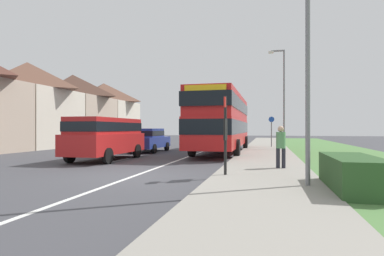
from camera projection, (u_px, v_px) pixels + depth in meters
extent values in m
plane|color=#424247|center=(133.00, 176.00, 10.13)|extent=(120.00, 120.00, 0.00)
cube|color=silver|center=(191.00, 156.00, 17.91)|extent=(0.14, 60.00, 0.01)
cube|color=gray|center=(265.00, 160.00, 14.97)|extent=(3.20, 68.00, 0.12)
cube|color=#517F42|center=(363.00, 162.00, 13.95)|extent=(6.00, 68.00, 0.08)
cube|color=#2D5128|center=(353.00, 175.00, 7.48)|extent=(1.10, 2.90, 0.90)
cube|color=red|center=(222.00, 132.00, 20.04)|extent=(2.50, 11.47, 1.65)
cube|color=red|center=(222.00, 108.00, 20.04)|extent=(2.45, 11.24, 1.55)
cube|color=black|center=(222.00, 127.00, 20.04)|extent=(2.52, 11.53, 0.76)
cube|color=black|center=(222.00, 107.00, 20.04)|extent=(2.52, 11.53, 0.72)
cube|color=gold|center=(205.00, 89.00, 14.53)|extent=(2.00, 0.08, 0.44)
cylinder|color=black|center=(213.00, 142.00, 23.79)|extent=(0.30, 1.00, 1.00)
cylinder|color=black|center=(245.00, 143.00, 23.20)|extent=(0.30, 1.00, 1.00)
cylinder|color=black|center=(192.00, 148.00, 17.27)|extent=(0.30, 1.00, 1.00)
cylinder|color=black|center=(237.00, 148.00, 16.68)|extent=(0.30, 1.00, 1.00)
cube|color=#B21E1E|center=(106.00, 143.00, 15.42)|extent=(1.95, 5.12, 0.95)
cube|color=#B21E1E|center=(106.00, 126.00, 15.42)|extent=(1.72, 4.71, 0.78)
cube|color=black|center=(106.00, 127.00, 15.42)|extent=(1.75, 4.76, 0.44)
cylinder|color=black|center=(105.00, 150.00, 17.19)|extent=(0.20, 0.72, 0.72)
cylinder|color=black|center=(137.00, 151.00, 16.73)|extent=(0.20, 0.72, 0.72)
cylinder|color=black|center=(70.00, 155.00, 14.10)|extent=(0.20, 0.72, 0.72)
cylinder|color=black|center=(108.00, 156.00, 13.65)|extent=(0.20, 0.72, 0.72)
cube|color=navy|center=(149.00, 142.00, 20.84)|extent=(1.72, 4.13, 0.70)
cube|color=navy|center=(148.00, 133.00, 20.64)|extent=(1.51, 2.27, 0.57)
cube|color=black|center=(148.00, 133.00, 20.64)|extent=(1.55, 2.29, 0.32)
cylinder|color=black|center=(145.00, 146.00, 22.29)|extent=(0.20, 0.60, 0.60)
cylinder|color=black|center=(167.00, 146.00, 21.89)|extent=(0.20, 0.60, 0.60)
cylinder|color=black|center=(129.00, 148.00, 19.80)|extent=(0.20, 0.60, 0.60)
cylinder|color=black|center=(154.00, 149.00, 19.40)|extent=(0.20, 0.60, 0.60)
cylinder|color=#23232D|center=(278.00, 160.00, 11.38)|extent=(0.14, 0.14, 0.85)
cylinder|color=#23232D|center=(284.00, 160.00, 11.34)|extent=(0.14, 0.14, 0.85)
cylinder|color=#518C56|center=(281.00, 140.00, 11.36)|extent=(0.34, 0.34, 0.60)
sphere|color=tan|center=(281.00, 129.00, 11.36)|extent=(0.22, 0.22, 0.22)
cylinder|color=black|center=(225.00, 137.00, 9.72)|extent=(0.09, 0.09, 2.60)
cube|color=red|center=(225.00, 102.00, 9.72)|extent=(0.04, 0.44, 0.32)
cube|color=black|center=(225.00, 129.00, 9.74)|extent=(0.06, 0.52, 0.68)
cylinder|color=slate|center=(271.00, 135.00, 24.54)|extent=(0.08, 0.08, 2.10)
cylinder|color=blue|center=(271.00, 119.00, 24.54)|extent=(0.44, 0.03, 0.44)
cylinder|color=slate|center=(308.00, 30.00, 7.91)|extent=(0.12, 0.12, 8.19)
cylinder|color=slate|center=(284.00, 100.00, 22.02)|extent=(0.12, 0.12, 7.20)
cube|color=slate|center=(278.00, 51.00, 22.13)|extent=(0.90, 0.10, 0.10)
cube|color=silver|center=(271.00, 52.00, 22.24)|extent=(0.36, 0.20, 0.14)
cube|color=beige|center=(27.00, 119.00, 25.45)|extent=(6.92, 6.00, 4.73)
pyramid|color=brown|center=(27.00, 76.00, 25.45)|extent=(6.92, 6.00, 2.32)
cube|color=tan|center=(73.00, 121.00, 31.40)|extent=(6.92, 6.00, 4.73)
pyramid|color=#4C3328|center=(73.00, 86.00, 31.40)|extent=(6.92, 6.00, 2.32)
cube|color=beige|center=(104.00, 122.00, 37.34)|extent=(6.92, 6.00, 4.73)
pyramid|color=brown|center=(104.00, 93.00, 37.35)|extent=(6.92, 6.00, 2.32)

